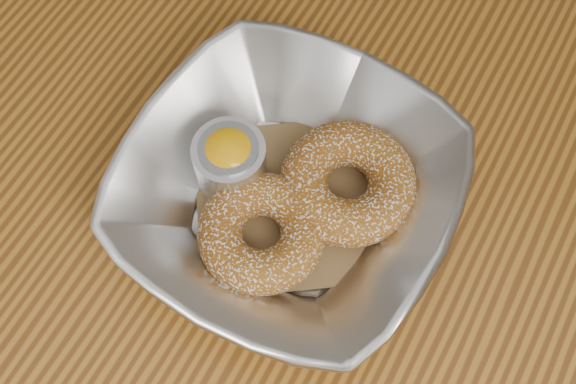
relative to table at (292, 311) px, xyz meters
The scene contains 6 objects.
table is the anchor object (origin of this frame).
serving_bowl 0.14m from the table, 123.00° to the left, with size 0.25×0.25×0.06m, color silver.
parchment 0.12m from the table, 123.00° to the left, with size 0.14×0.14×0.00m, color brown.
donut_back 0.15m from the table, 87.64° to the left, with size 0.11×0.11×0.04m, color brown.
donut_front 0.13m from the table, 159.82° to the left, with size 0.10×0.10×0.03m, color brown.
ramekin 0.17m from the table, 149.56° to the left, with size 0.06×0.06×0.06m.
Camera 1 is at (0.07, -0.13, 1.25)m, focal length 42.00 mm.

